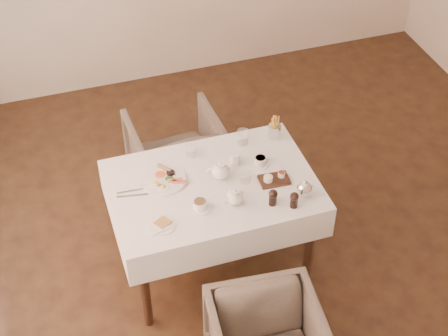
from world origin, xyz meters
The scene contains 19 objects.
table centered at (-0.56, 0.14, 0.64)m, with size 1.28×0.88×0.75m.
armchair_far centered at (-0.58, 0.99, 0.31)m, with size 0.65×0.67×0.61m, color #4A3E36.
breakfast_plate centered at (-0.84, 0.27, 0.76)m, with size 0.28×0.28×0.04m.
side_plate centered at (-0.95, -0.12, 0.76)m, with size 0.17×0.16×0.02m.
teapot_centre centered at (-0.50, 0.18, 0.82)m, with size 0.16×0.12×0.13m, color white, non-canonical shape.
teapot_front centered at (-0.49, -0.07, 0.81)m, with size 0.15×0.11×0.12m, color white, non-canonical shape.
creamer centered at (-0.37, 0.28, 0.80)m, with size 0.07×0.07×0.08m, color white.
teacup_near centered at (-0.69, -0.05, 0.78)m, with size 0.13×0.13×0.06m.
teacup_far centered at (-0.22, 0.22, 0.78)m, with size 0.12×0.12×0.06m.
glass_left centered at (-0.61, 0.44, 0.80)m, with size 0.07×0.07×0.09m, color silver.
glass_mid centered at (-0.36, 0.10, 0.80)m, with size 0.07×0.07×0.10m, color silver.
glass_right centered at (-0.25, 0.45, 0.81)m, with size 0.07×0.07×0.10m, color silver.
condiment_board centered at (-0.19, 0.04, 0.77)m, with size 0.19×0.14×0.05m.
pepper_mill_left centered at (-0.27, -0.14, 0.81)m, with size 0.06×0.06×0.11m, color black, non-canonical shape.
pepper_mill_right centered at (-0.16, -0.20, 0.81)m, with size 0.05×0.05×0.11m, color black, non-canonical shape.
silver_pot centered at (-0.06, -0.13, 0.82)m, with size 0.12×0.10×0.13m, color white, non-canonical shape.
fries_cup centered at (-0.03, 0.45, 0.83)m, with size 0.08×0.08×0.17m.
cutlery_fork centered at (-1.04, 0.23, 0.76)m, with size 0.02×0.20×0.00m, color silver.
cutlery_knife centered at (-1.06, 0.19, 0.76)m, with size 0.02×0.19×0.00m, color silver.
Camera 1 is at (-1.46, -2.83, 3.66)m, focal length 55.00 mm.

